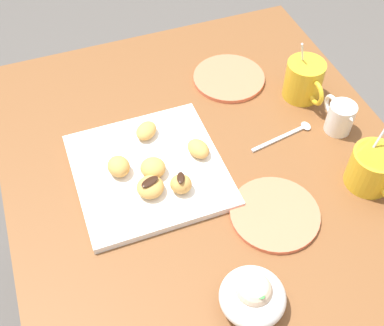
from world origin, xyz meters
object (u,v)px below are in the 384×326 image
(coffee_mug_mustard_right, at_px, (373,168))
(cream_pitcher_white, at_px, (340,116))
(coffee_mug_mustard_left, at_px, (304,79))
(beignet_5, at_px, (198,149))
(saucer_coral_left, at_px, (275,214))
(beignet_2, at_px, (119,166))
(beignet_0, at_px, (153,168))
(beignet_1, at_px, (150,187))
(pastry_plate_square, at_px, (149,170))
(ice_cream_bowl, at_px, (253,296))
(beignet_3, at_px, (181,184))
(saucer_coral_right, at_px, (229,78))
(beignet_4, at_px, (146,131))
(dining_table, at_px, (210,203))

(coffee_mug_mustard_right, bearing_deg, cream_pitcher_white, 172.02)
(coffee_mug_mustard_left, distance_m, beignet_5, 0.32)
(saucer_coral_left, relative_size, beignet_2, 3.42)
(beignet_0, xyz_separation_m, beignet_1, (0.04, -0.02, -0.00))
(beignet_2, bearing_deg, beignet_5, 87.27)
(coffee_mug_mustard_left, height_order, cream_pitcher_white, coffee_mug_mustard_left)
(pastry_plate_square, xyz_separation_m, coffee_mug_mustard_left, (-0.10, 0.42, 0.04))
(cream_pitcher_white, bearing_deg, coffee_mug_mustard_right, -7.98)
(saucer_coral_left, bearing_deg, beignet_1, -120.79)
(coffee_mug_mustard_right, bearing_deg, ice_cream_bowl, -64.79)
(coffee_mug_mustard_right, distance_m, ice_cream_bowl, 0.38)
(pastry_plate_square, distance_m, coffee_mug_mustard_left, 0.43)
(ice_cream_bowl, relative_size, beignet_5, 2.06)
(coffee_mug_mustard_right, xyz_separation_m, cream_pitcher_white, (-0.16, 0.02, -0.01))
(beignet_2, bearing_deg, beignet_0, 67.18)
(cream_pitcher_white, distance_m, beignet_3, 0.40)
(ice_cream_bowl, relative_size, beignet_1, 2.06)
(saucer_coral_right, distance_m, beignet_0, 0.36)
(beignet_0, height_order, beignet_1, beignet_0)
(cream_pitcher_white, xyz_separation_m, saucer_coral_right, (-0.24, -0.16, -0.03))
(beignet_0, bearing_deg, beignet_4, 170.48)
(cream_pitcher_white, bearing_deg, saucer_coral_left, -55.53)
(beignet_0, xyz_separation_m, beignet_5, (-0.02, 0.11, -0.00))
(cream_pitcher_white, bearing_deg, dining_table, -87.72)
(ice_cream_bowl, xyz_separation_m, beignet_4, (-0.43, -0.06, -0.01))
(ice_cream_bowl, height_order, beignet_2, ice_cream_bowl)
(saucer_coral_left, xyz_separation_m, beignet_2, (-0.20, -0.26, 0.03))
(cream_pitcher_white, relative_size, beignet_1, 1.89)
(beignet_4, bearing_deg, beignet_1, -13.84)
(beignet_5, bearing_deg, dining_table, 20.08)
(pastry_plate_square, distance_m, beignet_5, 0.11)
(beignet_1, xyz_separation_m, beignet_2, (-0.07, -0.05, 0.00))
(ice_cream_bowl, bearing_deg, beignet_2, -158.56)
(beignet_0, bearing_deg, pastry_plate_square, -162.64)
(dining_table, relative_size, coffee_mug_mustard_right, 7.69)
(pastry_plate_square, xyz_separation_m, saucer_coral_right, (-0.22, 0.28, -0.00))
(dining_table, relative_size, beignet_4, 18.67)
(coffee_mug_mustard_right, height_order, beignet_0, coffee_mug_mustard_right)
(pastry_plate_square, distance_m, beignet_2, 0.07)
(dining_table, bearing_deg, beignet_4, -141.38)
(beignet_1, xyz_separation_m, beignet_3, (0.02, 0.06, 0.00))
(dining_table, bearing_deg, beignet_5, -159.92)
(cream_pitcher_white, distance_m, ice_cream_bowl, 0.48)
(coffee_mug_mustard_right, height_order, beignet_5, coffee_mug_mustard_right)
(pastry_plate_square, distance_m, beignet_4, 0.10)
(coffee_mug_mustard_left, xyz_separation_m, coffee_mug_mustard_right, (0.29, 0.00, -0.00))
(coffee_mug_mustard_right, height_order, beignet_2, coffee_mug_mustard_right)
(dining_table, relative_size, coffee_mug_mustard_left, 6.98)
(saucer_coral_right, bearing_deg, cream_pitcher_white, 33.96)
(cream_pitcher_white, height_order, saucer_coral_right, cream_pitcher_white)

